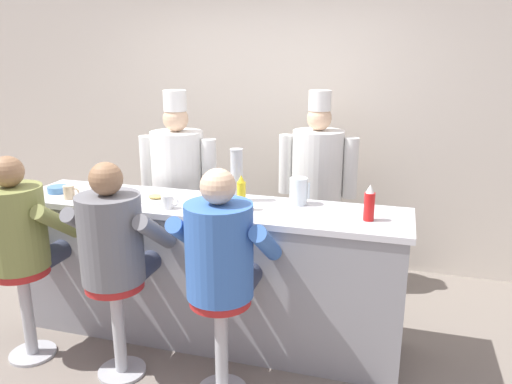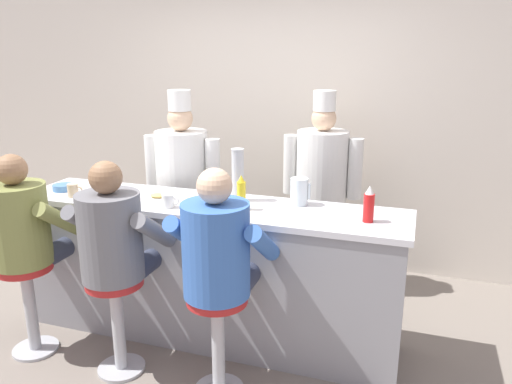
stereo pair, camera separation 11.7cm
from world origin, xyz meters
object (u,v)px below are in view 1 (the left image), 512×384
object	(u,v)px
water_pitcher_clear	(298,191)
coffee_mug_white	(168,202)
cereal_bowl	(58,189)
cup_stack_steel	(237,175)
diner_seated_olive	(20,234)
cook_in_whites_near	(179,185)
mustard_bottle_yellow	(241,194)
breakfast_plate	(156,199)
ketchup_bottle_red	(369,204)
diner_seated_blue	(221,257)
hot_sauce_bottle_orange	(210,205)
diner_seated_grey	(115,245)
coffee_mug_tan	(70,192)
cook_in_whites_far	(317,183)

from	to	relation	value
water_pitcher_clear	coffee_mug_white	size ratio (longest dim) A/B	1.48
cereal_bowl	cup_stack_steel	distance (m)	1.35
diner_seated_olive	cook_in_whites_near	bearing A→B (deg)	63.66
cup_stack_steel	diner_seated_olive	xyz separation A→B (m)	(-1.25, -0.69, -0.32)
mustard_bottle_yellow	breakfast_plate	world-z (taller)	mustard_bottle_yellow
ketchup_bottle_red	coffee_mug_white	distance (m)	1.30
diner_seated_blue	cup_stack_steel	bearing A→B (deg)	101.10
hot_sauce_bottle_orange	cereal_bowl	distance (m)	1.27
cook_in_whites_near	breakfast_plate	bearing A→B (deg)	-78.71
hot_sauce_bottle_orange	cereal_bowl	bearing A→B (deg)	173.43
ketchup_bottle_red	diner_seated_grey	distance (m)	1.58
water_pitcher_clear	diner_seated_blue	world-z (taller)	diner_seated_blue
coffee_mug_tan	cup_stack_steel	distance (m)	1.19
cup_stack_steel	cook_in_whites_far	world-z (taller)	cook_in_whites_far
ketchup_bottle_red	breakfast_plate	xyz separation A→B (m)	(-1.45, 0.01, -0.09)
ketchup_bottle_red	cereal_bowl	size ratio (longest dim) A/B	1.52
water_pitcher_clear	cereal_bowl	world-z (taller)	water_pitcher_clear
breakfast_plate	cup_stack_steel	bearing A→B (deg)	17.36
mustard_bottle_yellow	diner_seated_grey	world-z (taller)	diner_seated_grey
hot_sauce_bottle_orange	breakfast_plate	world-z (taller)	hot_sauce_bottle_orange
coffee_mug_white	cook_in_whites_near	distance (m)	0.84
mustard_bottle_yellow	diner_seated_olive	distance (m)	1.45
cup_stack_steel	coffee_mug_tan	bearing A→B (deg)	-165.67
hot_sauce_bottle_orange	diner_seated_grey	world-z (taller)	diner_seated_grey
water_pitcher_clear	cereal_bowl	size ratio (longest dim) A/B	1.21
ketchup_bottle_red	cup_stack_steel	distance (m)	0.93
cereal_bowl	coffee_mug_tan	bearing A→B (deg)	-32.25
coffee_mug_tan	diner_seated_blue	size ratio (longest dim) A/B	0.09
diner_seated_olive	diner_seated_blue	bearing A→B (deg)	0.03
ketchup_bottle_red	diner_seated_olive	size ratio (longest dim) A/B	0.16
cereal_bowl	coffee_mug_tan	size ratio (longest dim) A/B	1.23
coffee_mug_white	diner_seated_blue	world-z (taller)	diner_seated_blue
water_pitcher_clear	cup_stack_steel	distance (m)	0.44
ketchup_bottle_red	hot_sauce_bottle_orange	world-z (taller)	ketchup_bottle_red
ketchup_bottle_red	coffee_mug_tan	world-z (taller)	ketchup_bottle_red
mustard_bottle_yellow	coffee_mug_tan	bearing A→B (deg)	-175.50
mustard_bottle_yellow	cook_in_whites_near	world-z (taller)	cook_in_whites_near
coffee_mug_tan	coffee_mug_white	distance (m)	0.77
water_pitcher_clear	cook_in_whites_near	world-z (taller)	cook_in_whites_near
diner_seated_blue	breakfast_plate	bearing A→B (deg)	142.25
cup_stack_steel	diner_seated_olive	distance (m)	1.46
ketchup_bottle_red	cook_in_whites_near	xyz separation A→B (m)	(-1.58, 0.65, -0.17)
water_pitcher_clear	diner_seated_grey	distance (m)	1.24
hot_sauce_bottle_orange	diner_seated_blue	world-z (taller)	diner_seated_blue
cup_stack_steel	diner_seated_blue	size ratio (longest dim) A/B	0.26
ketchup_bottle_red	cereal_bowl	world-z (taller)	ketchup_bottle_red
cook_in_whites_far	diner_seated_olive	bearing A→B (deg)	-136.32
mustard_bottle_yellow	coffee_mug_tan	size ratio (longest dim) A/B	1.90
coffee_mug_white	diner_seated_blue	xyz separation A→B (m)	(0.51, -0.39, -0.17)
diner_seated_olive	hot_sauce_bottle_orange	bearing A→B (deg)	17.66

